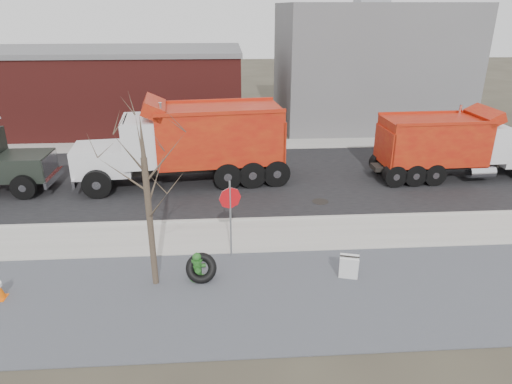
{
  "coord_description": "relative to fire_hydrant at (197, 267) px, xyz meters",
  "views": [
    {
      "loc": [
        -0.95,
        -14.53,
        7.82
      ],
      "look_at": [
        0.09,
        1.11,
        1.4
      ],
      "focal_mm": 32.0,
      "sensor_mm": 36.0,
      "label": 1
    }
  ],
  "objects": [
    {
      "name": "far_sidewalk",
      "position": [
        1.94,
        14.46,
        -0.39
      ],
      "size": [
        60.0,
        2.0,
        0.06
      ],
      "primitive_type": "cube",
      "color": "#9E9B93",
      "rests_on": "ground"
    },
    {
      "name": "dump_truck_red_b",
      "position": [
        -0.67,
        8.42,
        1.63
      ],
      "size": [
        9.81,
        3.74,
        4.04
      ],
      "rotation": [
        0.0,
        0.0,
        3.25
      ],
      "color": "black",
      "rests_on": "ground"
    },
    {
      "name": "gravel_verge",
      "position": [
        1.94,
        -1.04,
        -0.41
      ],
      "size": [
        60.0,
        5.0,
        0.03
      ],
      "primitive_type": "cube",
      "color": "slate",
      "rests_on": "ground"
    },
    {
      "name": "sandwich_board",
      "position": [
        4.61,
        -0.31,
        0.0
      ],
      "size": [
        0.65,
        0.5,
        0.8
      ],
      "rotation": [
        0.0,
        0.0,
        -0.27
      ],
      "color": "white",
      "rests_on": "ground"
    },
    {
      "name": "road",
      "position": [
        1.94,
        8.76,
        -0.41
      ],
      "size": [
        60.0,
        9.4,
        0.02
      ],
      "primitive_type": "cube",
      "color": "black",
      "rests_on": "ground"
    },
    {
      "name": "ground",
      "position": [
        1.94,
        2.46,
        -0.42
      ],
      "size": [
        120.0,
        120.0,
        0.0
      ],
      "primitive_type": "plane",
      "color": "#383328",
      "rests_on": "ground"
    },
    {
      "name": "stop_sign",
      "position": [
        1.05,
        1.36,
        1.42
      ],
      "size": [
        0.71,
        0.23,
        2.7
      ],
      "rotation": [
        0.0,
        0.0,
        -0.11
      ],
      "color": "gray",
      "rests_on": "ground"
    },
    {
      "name": "dump_truck_red_a",
      "position": [
        11.79,
        8.28,
        1.29
      ],
      "size": [
        8.35,
        2.59,
        3.36
      ],
      "rotation": [
        0.0,
        0.0,
        0.04
      ],
      "color": "black",
      "rests_on": "ground"
    },
    {
      "name": "fire_hydrant",
      "position": [
        0.0,
        0.0,
        0.0
      ],
      "size": [
        0.53,
        0.51,
        0.93
      ],
      "rotation": [
        0.0,
        0.0,
        0.14
      ],
      "color": "#2F6C29",
      "rests_on": "ground"
    },
    {
      "name": "building_brick",
      "position": [
        -8.06,
        19.46,
        2.23
      ],
      "size": [
        20.2,
        8.2,
        5.3
      ],
      "color": "maroon",
      "rests_on": "ground"
    },
    {
      "name": "sidewalk",
      "position": [
        1.94,
        2.71,
        -0.39
      ],
      "size": [
        60.0,
        2.5,
        0.06
      ],
      "primitive_type": "cube",
      "color": "#9E9B93",
      "rests_on": "ground"
    },
    {
      "name": "truck_tire",
      "position": [
        0.12,
        -0.03,
        -0.01
      ],
      "size": [
        0.98,
        0.77,
        0.93
      ],
      "color": "black",
      "rests_on": "ground"
    },
    {
      "name": "building_grey",
      "position": [
        10.94,
        20.46,
        3.58
      ],
      "size": [
        12.0,
        10.0,
        8.0
      ],
      "color": "slate",
      "rests_on": "ground"
    },
    {
      "name": "bare_tree",
      "position": [
        -1.26,
        -0.14,
        2.87
      ],
      "size": [
        3.2,
        3.2,
        5.2
      ],
      "color": "#382D23",
      "rests_on": "ground"
    },
    {
      "name": "curb",
      "position": [
        1.94,
        4.01,
        -0.37
      ],
      "size": [
        60.0,
        0.15,
        0.11
      ],
      "primitive_type": "cube",
      "color": "#9E9B93",
      "rests_on": "ground"
    }
  ]
}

